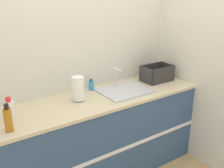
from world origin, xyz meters
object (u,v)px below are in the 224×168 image
object	(u,v)px
bottle_amber	(8,119)
soap_dispenser	(91,85)
sink	(124,90)
paper_towel_roll	(78,89)
dish_rack	(157,75)
bottle_white_spray	(9,110)

from	to	relation	value
bottle_amber	soap_dispenser	bearing A→B (deg)	23.34
sink	paper_towel_roll	size ratio (longest dim) A/B	2.13
sink	bottle_amber	size ratio (longest dim) A/B	2.30
dish_rack	soap_dispenser	bearing A→B (deg)	167.68
dish_rack	bottle_amber	xyz separation A→B (m)	(-1.72, -0.24, 0.03)
soap_dispenser	bottle_white_spray	bearing A→B (deg)	-165.97
sink	bottle_white_spray	size ratio (longest dim) A/B	2.59
bottle_amber	bottle_white_spray	bearing A→B (deg)	73.53
bottle_amber	bottle_white_spray	xyz separation A→B (m)	(0.05, 0.18, -0.01)
sink	bottle_white_spray	xyz separation A→B (m)	(-1.15, 0.01, 0.07)
paper_towel_roll	soap_dispenser	distance (m)	0.31
dish_rack	bottle_white_spray	size ratio (longest dim) A/B	1.77
paper_towel_roll	dish_rack	distance (m)	1.03
paper_towel_roll	bottle_amber	bearing A→B (deg)	-162.13
sink	dish_rack	distance (m)	0.53
bottle_amber	soap_dispenser	distance (m)	1.03
sink	bottle_amber	xyz separation A→B (m)	(-1.20, -0.17, 0.08)
bottle_white_spray	soap_dispenser	bearing A→B (deg)	14.03
paper_towel_roll	soap_dispenser	world-z (taller)	paper_towel_roll
sink	bottle_amber	world-z (taller)	bottle_amber
paper_towel_roll	bottle_amber	size ratio (longest dim) A/B	1.08
dish_rack	paper_towel_roll	bearing A→B (deg)	-179.43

